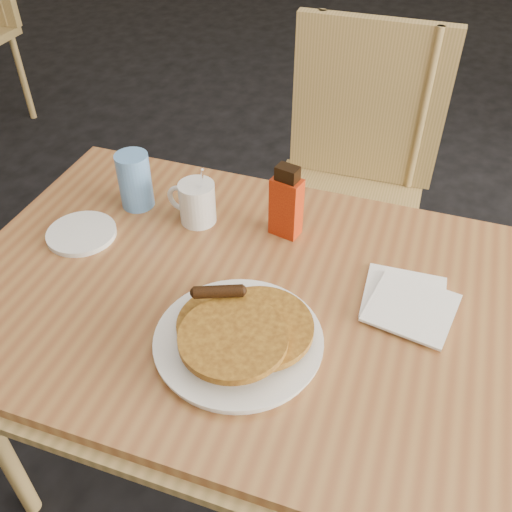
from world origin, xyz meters
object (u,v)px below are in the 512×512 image
(blue_tumbler, at_px, (135,181))
(main_table, at_px, (246,305))
(chair_main_far, at_px, (353,165))
(coffee_mug, at_px, (196,202))
(pancake_plate, at_px, (239,335))
(syrup_bottle, at_px, (286,204))

(blue_tumbler, bearing_deg, main_table, -25.16)
(chair_main_far, relative_size, coffee_mug, 6.62)
(coffee_mug, bearing_deg, chair_main_far, 53.69)
(chair_main_far, distance_m, blue_tumbler, 0.73)
(pancake_plate, bearing_deg, chair_main_far, 91.68)
(blue_tumbler, bearing_deg, syrup_bottle, 6.03)
(chair_main_far, height_order, coffee_mug, chair_main_far)
(pancake_plate, height_order, coffee_mug, coffee_mug)
(main_table, bearing_deg, coffee_mug, 139.51)
(pancake_plate, relative_size, coffee_mug, 1.99)
(main_table, bearing_deg, chair_main_far, 88.48)
(syrup_bottle, bearing_deg, blue_tumbler, -165.81)
(coffee_mug, bearing_deg, syrup_bottle, -5.79)
(main_table, distance_m, syrup_bottle, 0.24)
(pancake_plate, xyz_separation_m, syrup_bottle, (-0.04, 0.34, 0.06))
(chair_main_far, height_order, pancake_plate, chair_main_far)
(pancake_plate, distance_m, syrup_bottle, 0.34)
(coffee_mug, bearing_deg, blue_tumbler, 164.52)
(chair_main_far, bearing_deg, coffee_mug, -115.70)
(pancake_plate, relative_size, syrup_bottle, 1.79)
(pancake_plate, distance_m, coffee_mug, 0.39)
(blue_tumbler, bearing_deg, chair_main_far, 57.50)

